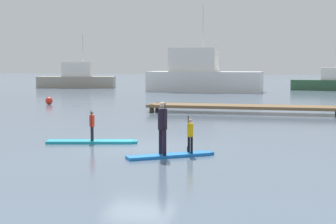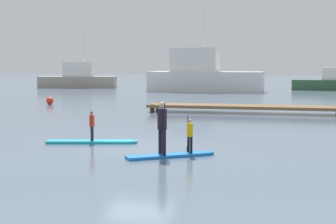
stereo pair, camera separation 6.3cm
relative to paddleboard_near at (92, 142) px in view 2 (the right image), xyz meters
The scene contains 11 objects.
ground_plane 2.13m from the paddleboard_near, 15.10° to the right, with size 240.00×240.00×0.00m, color slate.
paddleboard_near is the anchor object (origin of this frame).
paddler_child_solo 0.69m from the paddleboard_near, 40.33° to the right, with size 0.24×0.39×1.17m.
paddleboard_far 4.30m from the paddleboard_near, 31.87° to the right, with size 2.72×2.05×0.10m.
paddler_adult 4.33m from the paddleboard_near, 35.47° to the right, with size 0.42×0.46×1.73m.
paddler_child_front 4.67m from the paddleboard_near, 23.82° to the right, with size 0.29×0.35×1.24m.
fishing_boat_white_large 37.11m from the paddleboard_near, 92.96° to the left, with size 12.30×4.17×9.14m.
fishing_boat_green_midground 45.89m from the paddleboard_near, 113.73° to the left, with size 9.78×4.58×6.64m.
motor_boat_small_navy 44.50m from the paddleboard_near, 75.26° to the left, with size 7.50×2.59×7.71m.
floating_dock 14.26m from the paddleboard_near, 71.11° to the left, with size 11.87×2.05×0.49m.
mooring_buoy_near 19.75m from the paddleboard_near, 120.62° to the left, with size 0.54×0.54×0.54m, color red.
Camera 2 is at (5.48, -18.38, 3.10)m, focal length 56.19 mm.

